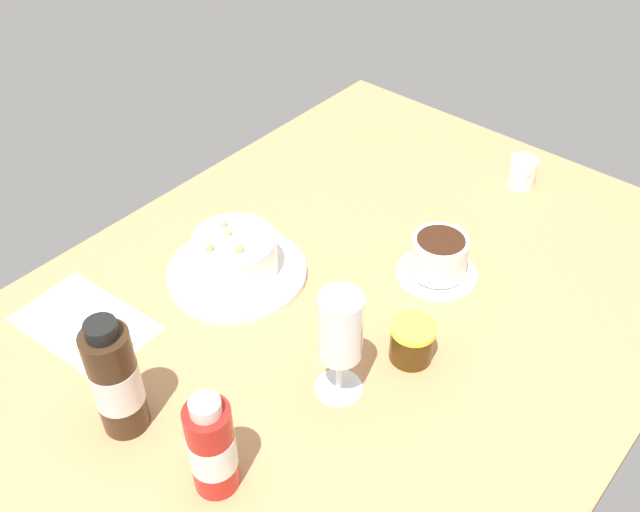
{
  "coord_description": "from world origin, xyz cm",
  "views": [
    {
      "loc": [
        62.62,
        46.12,
        75.36
      ],
      "look_at": [
        2.51,
        -5.0,
        6.86
      ],
      "focal_mm": 40.42,
      "sensor_mm": 36.0,
      "label": 1
    }
  ],
  "objects_px": {
    "porridge_bowl": "(236,259)",
    "cutlery_setting": "(86,324)",
    "creamer_jug": "(523,172)",
    "coffee_cup": "(439,258)",
    "sauce_bottle_brown": "(116,380)",
    "sauce_bottle_red": "(212,447)",
    "jam_jar": "(412,341)",
    "wine_glass": "(340,332)"
  },
  "relations": [
    {
      "from": "creamer_jug",
      "to": "sauce_bottle_brown",
      "type": "relative_size",
      "value": 0.33
    },
    {
      "from": "creamer_jug",
      "to": "sauce_bottle_brown",
      "type": "xyz_separation_m",
      "value": [
        0.78,
        -0.13,
        0.05
      ]
    },
    {
      "from": "porridge_bowl",
      "to": "sauce_bottle_brown",
      "type": "distance_m",
      "value": 0.3
    },
    {
      "from": "cutlery_setting",
      "to": "sauce_bottle_red",
      "type": "relative_size",
      "value": 1.4
    },
    {
      "from": "wine_glass",
      "to": "sauce_bottle_red",
      "type": "relative_size",
      "value": 1.11
    },
    {
      "from": "porridge_bowl",
      "to": "creamer_jug",
      "type": "xyz_separation_m",
      "value": [
        -0.5,
        0.22,
        -0.01
      ]
    },
    {
      "from": "sauce_bottle_brown",
      "to": "porridge_bowl",
      "type": "bearing_deg",
      "value": -162.34
    },
    {
      "from": "jam_jar",
      "to": "porridge_bowl",
      "type": "bearing_deg",
      "value": -82.83
    },
    {
      "from": "sauce_bottle_brown",
      "to": "creamer_jug",
      "type": "bearing_deg",
      "value": 170.92
    },
    {
      "from": "porridge_bowl",
      "to": "cutlery_setting",
      "type": "xyz_separation_m",
      "value": [
        0.22,
        -0.09,
        -0.03
      ]
    },
    {
      "from": "porridge_bowl",
      "to": "cutlery_setting",
      "type": "distance_m",
      "value": 0.24
    },
    {
      "from": "porridge_bowl",
      "to": "sauce_bottle_red",
      "type": "height_order",
      "value": "sauce_bottle_red"
    },
    {
      "from": "cutlery_setting",
      "to": "sauce_bottle_brown",
      "type": "distance_m",
      "value": 0.21
    },
    {
      "from": "cutlery_setting",
      "to": "sauce_bottle_red",
      "type": "height_order",
      "value": "sauce_bottle_red"
    },
    {
      "from": "coffee_cup",
      "to": "porridge_bowl",
      "type": "bearing_deg",
      "value": -49.12
    },
    {
      "from": "coffee_cup",
      "to": "wine_glass",
      "type": "height_order",
      "value": "wine_glass"
    },
    {
      "from": "sauce_bottle_red",
      "to": "sauce_bottle_brown",
      "type": "height_order",
      "value": "sauce_bottle_brown"
    },
    {
      "from": "porridge_bowl",
      "to": "creamer_jug",
      "type": "distance_m",
      "value": 0.55
    },
    {
      "from": "porridge_bowl",
      "to": "coffee_cup",
      "type": "relative_size",
      "value": 1.61
    },
    {
      "from": "wine_glass",
      "to": "creamer_jug",
      "type": "bearing_deg",
      "value": -175.61
    },
    {
      "from": "cutlery_setting",
      "to": "creamer_jug",
      "type": "xyz_separation_m",
      "value": [
        -0.72,
        0.3,
        0.03
      ]
    },
    {
      "from": "wine_glass",
      "to": "sauce_bottle_brown",
      "type": "height_order",
      "value": "sauce_bottle_brown"
    },
    {
      "from": "coffee_cup",
      "to": "wine_glass",
      "type": "distance_m",
      "value": 0.28
    },
    {
      "from": "porridge_bowl",
      "to": "sauce_bottle_red",
      "type": "xyz_separation_m",
      "value": [
        0.27,
        0.24,
        0.03
      ]
    },
    {
      "from": "wine_glass",
      "to": "sauce_bottle_brown",
      "type": "bearing_deg",
      "value": -38.3
    },
    {
      "from": "coffee_cup",
      "to": "sauce_bottle_brown",
      "type": "height_order",
      "value": "sauce_bottle_brown"
    },
    {
      "from": "wine_glass",
      "to": "sauce_bottle_brown",
      "type": "relative_size",
      "value": 0.93
    },
    {
      "from": "creamer_jug",
      "to": "wine_glass",
      "type": "height_order",
      "value": "wine_glass"
    },
    {
      "from": "sauce_bottle_red",
      "to": "porridge_bowl",
      "type": "bearing_deg",
      "value": -138.34
    },
    {
      "from": "wine_glass",
      "to": "sauce_bottle_brown",
      "type": "distance_m",
      "value": 0.27
    },
    {
      "from": "sauce_bottle_red",
      "to": "jam_jar",
      "type": "bearing_deg",
      "value": 168.62
    },
    {
      "from": "jam_jar",
      "to": "sauce_bottle_brown",
      "type": "xyz_separation_m",
      "value": [
        0.32,
        -0.21,
        0.05
      ]
    },
    {
      "from": "creamer_jug",
      "to": "sauce_bottle_red",
      "type": "height_order",
      "value": "sauce_bottle_red"
    },
    {
      "from": "wine_glass",
      "to": "sauce_bottle_red",
      "type": "height_order",
      "value": "wine_glass"
    },
    {
      "from": "creamer_jug",
      "to": "sauce_bottle_red",
      "type": "xyz_separation_m",
      "value": [
        0.77,
        0.02,
        0.04
      ]
    },
    {
      "from": "porridge_bowl",
      "to": "creamer_jug",
      "type": "relative_size",
      "value": 3.62
    },
    {
      "from": "sauce_bottle_red",
      "to": "creamer_jug",
      "type": "bearing_deg",
      "value": -178.32
    },
    {
      "from": "porridge_bowl",
      "to": "wine_glass",
      "type": "xyz_separation_m",
      "value": [
        0.07,
        0.26,
        0.07
      ]
    },
    {
      "from": "sauce_bottle_brown",
      "to": "cutlery_setting",
      "type": "bearing_deg",
      "value": -110.6
    },
    {
      "from": "coffee_cup",
      "to": "creamer_jug",
      "type": "xyz_separation_m",
      "value": [
        -0.3,
        -0.02,
        -0.01
      ]
    },
    {
      "from": "cutlery_setting",
      "to": "creamer_jug",
      "type": "bearing_deg",
      "value": 157.08
    },
    {
      "from": "coffee_cup",
      "to": "creamer_jug",
      "type": "bearing_deg",
      "value": -176.48
    }
  ]
}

